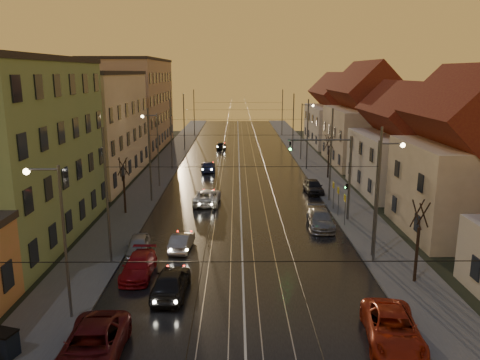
{
  "coord_description": "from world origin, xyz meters",
  "views": [
    {
      "loc": [
        -0.4,
        -19.67,
        12.3
      ],
      "look_at": [
        -0.08,
        19.19,
        3.29
      ],
      "focal_mm": 35.0,
      "sensor_mm": 36.0,
      "label": 1
    }
  ],
  "objects_px": {
    "traffic_light_mast": "(338,168)",
    "parked_left_3": "(138,245)",
    "street_lamp_1": "(381,188)",
    "parked_right_2": "(313,186)",
    "driving_car_2": "(207,197)",
    "parked_right_0": "(393,329)",
    "driving_car_4": "(221,146)",
    "street_lamp_2": "(155,143)",
    "driving_car_3": "(208,166)",
    "dumpster": "(2,345)",
    "street_lamp_3": "(304,126)",
    "street_lamp_0": "(57,228)",
    "driving_car_1": "(182,241)",
    "driving_car_0": "(171,282)",
    "parked_left_1": "(92,347)",
    "parked_right_1": "(320,219)",
    "parked_left_2": "(139,266)"
  },
  "relations": [
    {
      "from": "traffic_light_mast",
      "to": "parked_left_3",
      "type": "distance_m",
      "value": 17.27
    },
    {
      "from": "street_lamp_1",
      "to": "parked_right_2",
      "type": "relative_size",
      "value": 1.93
    },
    {
      "from": "driving_car_2",
      "to": "parked_right_0",
      "type": "distance_m",
      "value": 25.56
    },
    {
      "from": "driving_car_4",
      "to": "street_lamp_2",
      "type": "bearing_deg",
      "value": 78.15
    },
    {
      "from": "driving_car_3",
      "to": "dumpster",
      "type": "relative_size",
      "value": 3.65
    },
    {
      "from": "driving_car_3",
      "to": "parked_right_0",
      "type": "bearing_deg",
      "value": 102.44
    },
    {
      "from": "street_lamp_2",
      "to": "driving_car_3",
      "type": "bearing_deg",
      "value": 58.15
    },
    {
      "from": "dumpster",
      "to": "street_lamp_3",
      "type": "bearing_deg",
      "value": 84.57
    },
    {
      "from": "street_lamp_0",
      "to": "dumpster",
      "type": "bearing_deg",
      "value": -114.22
    },
    {
      "from": "traffic_light_mast",
      "to": "driving_car_1",
      "type": "bearing_deg",
      "value": -152.2
    },
    {
      "from": "traffic_light_mast",
      "to": "dumpster",
      "type": "xyz_separation_m",
      "value": [
        -18.61,
        -19.36,
        -3.9
      ]
    },
    {
      "from": "street_lamp_1",
      "to": "parked_right_0",
      "type": "relative_size",
      "value": 1.54
    },
    {
      "from": "driving_car_4",
      "to": "dumpster",
      "type": "distance_m",
      "value": 57.43
    },
    {
      "from": "street_lamp_2",
      "to": "driving_car_2",
      "type": "height_order",
      "value": "street_lamp_2"
    },
    {
      "from": "street_lamp_3",
      "to": "parked_left_3",
      "type": "xyz_separation_m",
      "value": [
        -16.26,
        -35.28,
        -4.26
      ]
    },
    {
      "from": "street_lamp_3",
      "to": "driving_car_0",
      "type": "xyz_separation_m",
      "value": [
        -13.2,
        -41.3,
        -4.11
      ]
    },
    {
      "from": "dumpster",
      "to": "parked_left_1",
      "type": "bearing_deg",
      "value": 13.06
    },
    {
      "from": "driving_car_0",
      "to": "parked_left_3",
      "type": "xyz_separation_m",
      "value": [
        -3.06,
        6.02,
        -0.15
      ]
    },
    {
      "from": "street_lamp_3",
      "to": "street_lamp_1",
      "type": "bearing_deg",
      "value": -90.0
    },
    {
      "from": "street_lamp_0",
      "to": "parked_left_1",
      "type": "relative_size",
      "value": 1.46
    },
    {
      "from": "street_lamp_2",
      "to": "driving_car_4",
      "type": "xyz_separation_m",
      "value": [
        6.28,
        25.53,
        -4.28
      ]
    },
    {
      "from": "street_lamp_1",
      "to": "parked_left_1",
      "type": "xyz_separation_m",
      "value": [
        -15.73,
        -11.65,
        -4.12
      ]
    },
    {
      "from": "street_lamp_1",
      "to": "parked_right_0",
      "type": "distance_m",
      "value": 11.3
    },
    {
      "from": "street_lamp_0",
      "to": "parked_right_1",
      "type": "height_order",
      "value": "street_lamp_0"
    },
    {
      "from": "street_lamp_1",
      "to": "parked_left_3",
      "type": "height_order",
      "value": "street_lamp_1"
    },
    {
      "from": "driving_car_4",
      "to": "parked_left_1",
      "type": "distance_m",
      "value": 57.31
    },
    {
      "from": "street_lamp_2",
      "to": "parked_left_3",
      "type": "bearing_deg",
      "value": -84.22
    },
    {
      "from": "driving_car_1",
      "to": "parked_right_0",
      "type": "xyz_separation_m",
      "value": [
        11.08,
        -11.78,
        0.11
      ]
    },
    {
      "from": "driving_car_1",
      "to": "parked_left_3",
      "type": "height_order",
      "value": "parked_left_3"
    },
    {
      "from": "driving_car_4",
      "to": "parked_right_1",
      "type": "bearing_deg",
      "value": 105.18
    },
    {
      "from": "street_lamp_2",
      "to": "street_lamp_3",
      "type": "distance_m",
      "value": 24.24
    },
    {
      "from": "parked_right_2",
      "to": "driving_car_1",
      "type": "bearing_deg",
      "value": -130.13
    },
    {
      "from": "parked_right_1",
      "to": "parked_right_2",
      "type": "bearing_deg",
      "value": 86.17
    },
    {
      "from": "street_lamp_3",
      "to": "driving_car_1",
      "type": "xyz_separation_m",
      "value": [
        -13.37,
        -34.47,
        -4.28
      ]
    },
    {
      "from": "driving_car_2",
      "to": "parked_right_2",
      "type": "distance_m",
      "value": 11.52
    },
    {
      "from": "parked_left_3",
      "to": "parked_right_2",
      "type": "height_order",
      "value": "parked_right_2"
    },
    {
      "from": "driving_car_0",
      "to": "parked_right_2",
      "type": "distance_m",
      "value": 25.48
    },
    {
      "from": "traffic_light_mast",
      "to": "parked_right_2",
      "type": "relative_size",
      "value": 1.74
    },
    {
      "from": "street_lamp_1",
      "to": "street_lamp_3",
      "type": "distance_m",
      "value": 36.0
    },
    {
      "from": "street_lamp_1",
      "to": "street_lamp_3",
      "type": "xyz_separation_m",
      "value": [
        0.0,
        36.0,
        0.0
      ]
    },
    {
      "from": "street_lamp_2",
      "to": "driving_car_0",
      "type": "relative_size",
      "value": 1.76
    },
    {
      "from": "driving_car_2",
      "to": "parked_left_2",
      "type": "distance_m",
      "value": 16.41
    },
    {
      "from": "traffic_light_mast",
      "to": "parked_right_1",
      "type": "distance_m",
      "value": 4.56
    },
    {
      "from": "traffic_light_mast",
      "to": "dumpster",
      "type": "height_order",
      "value": "traffic_light_mast"
    },
    {
      "from": "parked_left_3",
      "to": "parked_left_1",
      "type": "bearing_deg",
      "value": -92.89
    },
    {
      "from": "street_lamp_2",
      "to": "traffic_light_mast",
      "type": "distance_m",
      "value": 20.89
    },
    {
      "from": "parked_left_1",
      "to": "parked_right_1",
      "type": "height_order",
      "value": "parked_left_1"
    },
    {
      "from": "traffic_light_mast",
      "to": "driving_car_3",
      "type": "xyz_separation_m",
      "value": [
        -11.95,
        20.28,
        -3.96
      ]
    },
    {
      "from": "parked_right_0",
      "to": "parked_right_2",
      "type": "xyz_separation_m",
      "value": [
        0.78,
        27.59,
        -0.02
      ]
    },
    {
      "from": "street_lamp_1",
      "to": "driving_car_0",
      "type": "height_order",
      "value": "street_lamp_1"
    }
  ]
}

